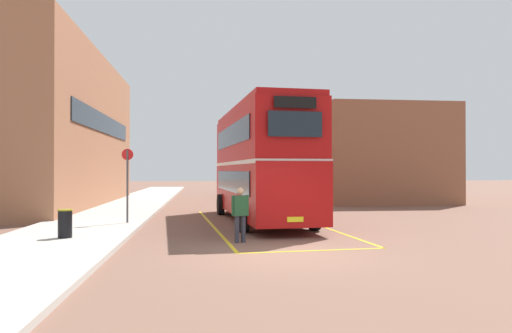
# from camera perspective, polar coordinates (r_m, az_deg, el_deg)

# --- Properties ---
(ground_plane) EXTENTS (135.60, 135.60, 0.00)m
(ground_plane) POSITION_cam_1_polar(r_m,az_deg,el_deg) (26.42, -1.70, -5.15)
(ground_plane) COLOR brown
(sidewalk_left) EXTENTS (4.00, 57.60, 0.14)m
(sidewalk_left) POSITION_cam_1_polar(r_m,az_deg,el_deg) (29.03, -15.04, -4.57)
(sidewalk_left) COLOR #B2ADA3
(sidewalk_left) RESTS_ON ground
(brick_building_left) EXTENTS (5.95, 19.22, 8.98)m
(brick_building_left) POSITION_cam_1_polar(r_m,az_deg,el_deg) (30.29, -23.51, 3.99)
(brick_building_left) COLOR #9E6647
(brick_building_left) RESTS_ON ground
(depot_building_right) EXTENTS (8.36, 12.72, 6.41)m
(depot_building_right) POSITION_cam_1_polar(r_m,az_deg,el_deg) (35.27, 13.14, 1.25)
(depot_building_right) COLOR brown
(depot_building_right) RESTS_ON ground
(double_decker_bus) EXTENTS (3.48, 10.61, 4.75)m
(double_decker_bus) POSITION_cam_1_polar(r_m,az_deg,el_deg) (19.60, 0.55, 0.57)
(double_decker_bus) COLOR black
(double_decker_bus) RESTS_ON ground
(single_deck_bus) EXTENTS (3.18, 8.98, 3.02)m
(single_deck_bus) POSITION_cam_1_polar(r_m,az_deg,el_deg) (40.66, -0.04, -1.20)
(single_deck_bus) COLOR black
(single_deck_bus) RESTS_ON ground
(pedestrian_boarding) EXTENTS (0.53, 0.37, 1.65)m
(pedestrian_boarding) POSITION_cam_1_polar(r_m,az_deg,el_deg) (13.95, -1.95, -5.45)
(pedestrian_boarding) COLOR #2D2D38
(pedestrian_boarding) RESTS_ON ground
(litter_bin) EXTENTS (0.43, 0.43, 0.85)m
(litter_bin) POSITION_cam_1_polar(r_m,az_deg,el_deg) (15.12, -22.35, -6.47)
(litter_bin) COLOR black
(litter_bin) RESTS_ON sidewalk_left
(bus_stop_sign) EXTENTS (0.44, 0.08, 2.85)m
(bus_stop_sign) POSITION_cam_1_polar(r_m,az_deg,el_deg) (18.58, -15.47, -1.42)
(bus_stop_sign) COLOR #4C4C51
(bus_stop_sign) RESTS_ON sidewalk_left
(bay_marking_yellow) EXTENTS (5.26, 12.79, 0.01)m
(bay_marking_yellow) POSITION_cam_1_polar(r_m,az_deg,el_deg) (17.81, 1.58, -7.41)
(bay_marking_yellow) COLOR gold
(bay_marking_yellow) RESTS_ON ground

